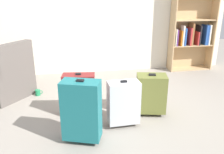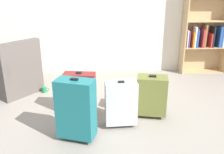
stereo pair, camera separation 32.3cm
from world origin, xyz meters
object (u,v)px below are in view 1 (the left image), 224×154
Objects in this scene: bookshelf at (194,13)px; suitcase_olive at (151,93)px; armchair at (5,78)px; suitcase_dark_red at (79,93)px; suitcase_silver at (123,102)px; suitcase_teal at (81,110)px; mug at (38,93)px.

bookshelf reaches higher than suitcase_olive.
suitcase_dark_red is at bearing -35.51° from armchair.
suitcase_dark_red is (-0.53, 0.39, -0.00)m from suitcase_silver.
armchair is 2.05m from suitcase_silver.
suitcase_teal is 0.60m from suitcase_silver.
suitcase_silver is 0.66m from suitcase_dark_red.
bookshelf is 3.08m from suitcase_dark_red.
suitcase_dark_red is (-0.00, 0.65, -0.08)m from suitcase_teal.
suitcase_silver is (1.67, -1.20, 0.00)m from armchair.
bookshelf reaches higher than armchair.
suitcase_olive is 0.98× the size of suitcase_dark_red.
suitcase_teal reaches higher than suitcase_olive.
suitcase_dark_red is at bearing 90.03° from suitcase_teal.
bookshelf is at bearing 13.55° from armchair.
armchair is 1.67× the size of suitcase_olive.
suitcase_teal is (0.65, -1.41, 0.34)m from mug.
suitcase_silver is at bearing -36.01° from suitcase_dark_red.
suitcase_teal is at bearing -152.97° from suitcase_olive.
suitcase_teal is (1.14, -1.46, 0.07)m from armchair.
suitcase_dark_red reaches higher than mug.
suitcase_teal is at bearing -136.34° from bookshelf.
suitcase_teal reaches higher than mug.
suitcase_olive is at bearing 27.97° from suitcase_silver.
mug is 0.20× the size of suitcase_olive.
bookshelf is 3.41× the size of suitcase_silver.
suitcase_olive is at bearing -128.69° from bookshelf.
mug is 1.67m from suitcase_silver.
bookshelf is 3.45× the size of suitcase_dark_red.
bookshelf is 17.38× the size of mug.
suitcase_olive is at bearing -9.06° from suitcase_dark_red.
bookshelf is 3.53× the size of suitcase_olive.
mug is at bearing 150.61° from suitcase_olive.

